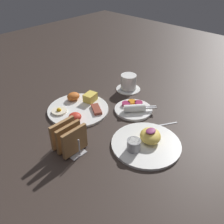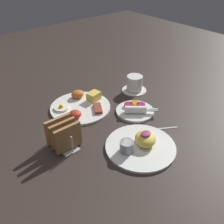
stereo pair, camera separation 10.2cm
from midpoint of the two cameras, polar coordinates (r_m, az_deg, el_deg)
name	(u,v)px [view 1 (the left image)]	position (r m, az deg, el deg)	size (l,w,h in m)	color
ground_plane	(108,132)	(0.97, -3.89, -4.63)	(3.00, 3.00, 0.00)	#332823
plate_breakfast	(78,108)	(1.10, -10.35, 0.91)	(0.26, 0.26, 0.05)	white
plate_condiments	(134,108)	(1.08, 2.26, 0.73)	(0.16, 0.17, 0.04)	white
plate_foreground	(146,142)	(0.90, 4.54, -6.95)	(0.25, 0.25, 0.06)	white
toast_rack	(69,138)	(0.88, -13.15, -5.97)	(0.10, 0.12, 0.10)	#B7B7BC
coffee_cup	(128,83)	(1.23, 1.39, 6.59)	(0.12, 0.12, 0.08)	white
teaspoon	(157,125)	(1.00, 7.47, -3.13)	(0.12, 0.07, 0.01)	silver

